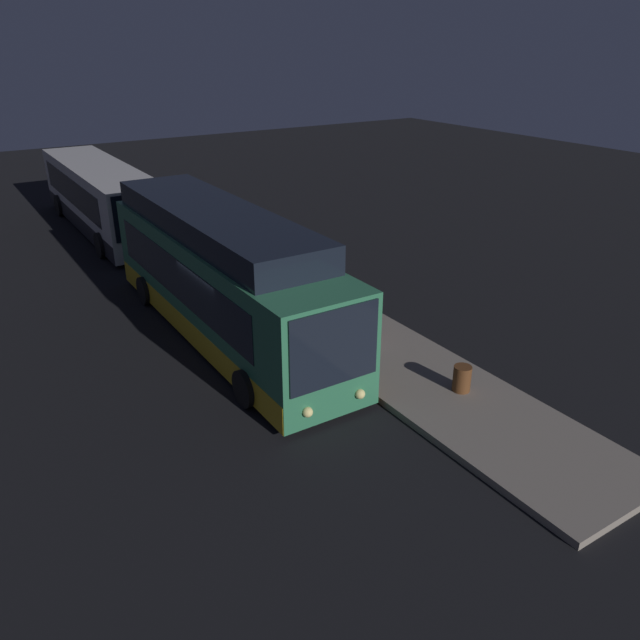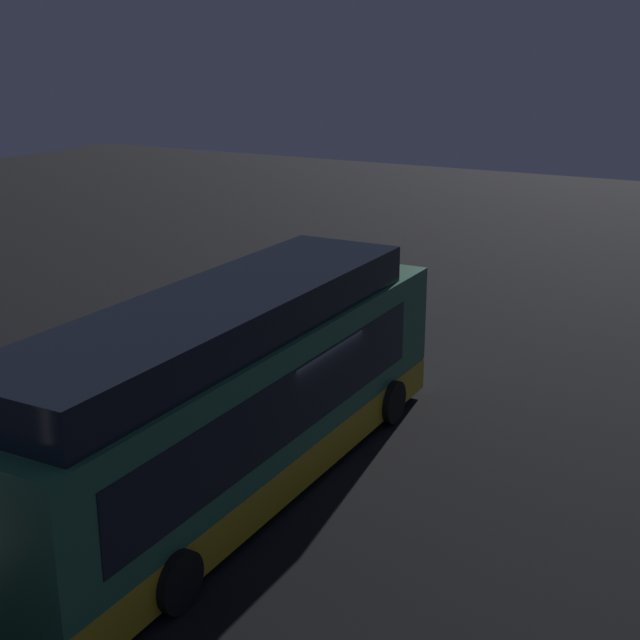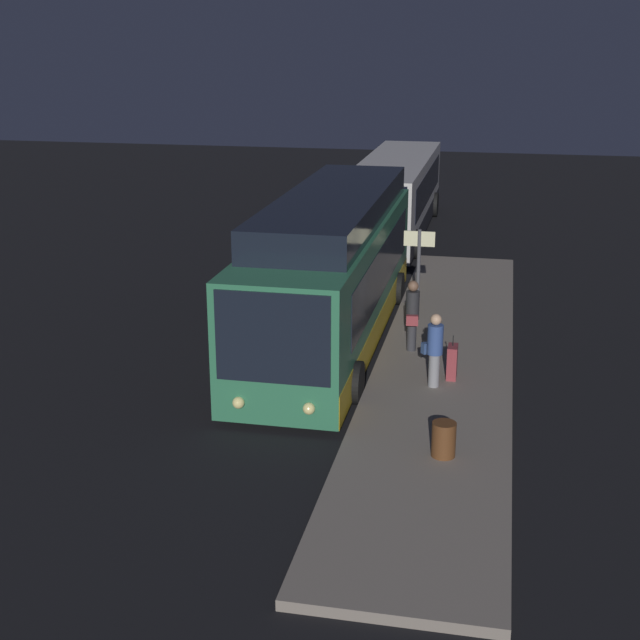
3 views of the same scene
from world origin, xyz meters
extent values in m
plane|color=black|center=(0.00, 0.00, 0.00)|extent=(80.00, 80.00, 0.00)
cube|color=slate|center=(0.00, 3.16, 0.09)|extent=(20.00, 3.12, 0.18)
cube|color=#2D704C|center=(-1.13, 0.17, 1.57)|extent=(11.38, 2.56, 2.82)
cube|color=gold|center=(-1.13, 0.17, 0.51)|extent=(11.32, 2.58, 0.70)
cube|color=black|center=(-1.42, 0.17, 1.91)|extent=(9.33, 2.59, 1.24)
cube|color=black|center=(4.58, 0.17, 1.98)|extent=(0.06, 2.25, 1.80)
sphere|color=#F9E58C|center=(4.60, 0.87, 0.61)|extent=(0.24, 0.24, 0.24)
sphere|color=#F9E58C|center=(4.60, -0.53, 0.61)|extent=(0.24, 0.24, 0.24)
cylinder|color=black|center=(2.73, 1.45, 0.47)|extent=(0.93, 0.30, 0.93)
cylinder|color=black|center=(2.73, -1.11, 0.47)|extent=(0.93, 0.30, 0.93)
cylinder|color=black|center=(-4.66, 1.45, 0.47)|extent=(0.93, 0.30, 0.93)
cylinder|color=black|center=(-4.66, -1.11, 0.47)|extent=(0.93, 0.30, 0.93)
cube|color=black|center=(-1.59, 0.17, 3.34)|extent=(9.67, 2.35, 0.73)
cylinder|color=gray|center=(1.88, 3.04, 0.55)|extent=(0.33, 0.33, 0.75)
cylinder|color=#334C8C|center=(1.88, 3.04, 1.25)|extent=(0.48, 0.48, 0.65)
sphere|color=tan|center=(1.88, 3.04, 1.69)|extent=(0.24, 0.24, 0.24)
cube|color=#334C7F|center=(1.67, 2.87, 0.97)|extent=(0.28, 0.31, 0.24)
cylinder|color=#2D2D33|center=(-0.32, 2.32, 0.57)|extent=(0.25, 0.25, 0.79)
cylinder|color=#262628|center=(-0.32, 2.32, 1.31)|extent=(0.35, 0.35, 0.69)
sphere|color=brown|center=(-0.32, 2.32, 1.78)|extent=(0.26, 0.26, 0.26)
cube|color=maroon|center=(-0.06, 2.34, 1.01)|extent=(0.17, 0.29, 0.24)
cube|color=maroon|center=(1.31, 3.39, 0.55)|extent=(0.46, 0.22, 0.75)
cylinder|color=black|center=(1.31, 3.39, 1.04)|extent=(0.02, 0.02, 0.24)
cylinder|color=#4C4C51|center=(-2.77, 2.20, 1.40)|extent=(0.10, 0.10, 2.45)
cube|color=beige|center=(-2.77, 2.20, 2.38)|extent=(0.04, 0.81, 0.40)
cylinder|color=#593319|center=(5.19, 3.49, 0.50)|extent=(0.44, 0.44, 0.65)
camera|label=1|loc=(14.43, -6.49, 8.05)|focal=35.00mm
camera|label=2|loc=(-13.25, -8.10, 7.80)|focal=50.00mm
camera|label=3|loc=(19.92, 4.28, 7.46)|focal=50.00mm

